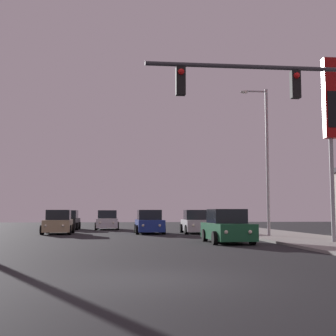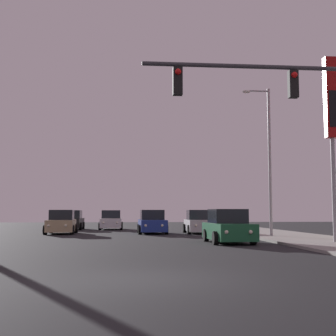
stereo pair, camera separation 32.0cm
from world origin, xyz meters
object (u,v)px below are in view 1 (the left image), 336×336
car_tan (58,223)px  street_lamp (265,153)px  car_black (68,221)px  car_white (107,221)px  car_silver (196,223)px  car_blue (149,223)px  traffic_light_mast (309,113)px  car_green (227,228)px

car_tan → street_lamp: bearing=152.7°
car_black → car_white: bearing=178.3°
car_tan → car_silver: 9.80m
car_tan → car_blue: size_ratio=1.00×
traffic_light_mast → street_lamp: (2.80, 13.23, 0.37)m
car_black → car_silver: size_ratio=1.00×
car_blue → street_lamp: (6.71, -5.90, 4.36)m
car_tan → car_green: bearing=129.7°
car_blue → car_tan: bearing=-3.2°
car_tan → car_silver: same height
car_white → car_blue: same height
car_black → traffic_light_mast: (10.51, -27.46, 3.98)m
car_white → traffic_light_mast: bearing=104.2°
car_silver → car_green: (-0.20, -10.45, 0.00)m
car_black → street_lamp: bearing=134.1°
car_silver → car_black: bearing=-38.3°
car_silver → traffic_light_mast: traffic_light_mast is taller
car_tan → car_black: (-0.20, 8.12, 0.00)m
car_silver → car_green: 10.45m
car_green → traffic_light_mast: size_ratio=0.57×
car_white → car_green: (6.34, -18.61, 0.00)m
car_silver → street_lamp: 8.05m
car_black → car_green: size_ratio=1.00×
car_tan → street_lamp: 15.10m
car_tan → car_green: 14.34m
car_green → car_tan: bearing=-50.3°
car_green → traffic_light_mast: bearing=92.5°
car_black → car_silver: 13.01m
car_blue → car_black: bearing=-52.9°
car_white → street_lamp: (9.86, -14.07, 4.36)m
car_tan → car_green: (9.59, -10.66, 0.00)m
car_black → car_white: same height
car_black → street_lamp: street_lamp is taller
street_lamp → car_white: bearing=125.0°
car_silver → street_lamp: bearing=120.8°
car_black → traffic_light_mast: bearing=112.0°
car_blue → car_silver: bearing=178.8°
car_black → car_green: (9.80, -18.78, 0.00)m
car_white → street_lamp: 17.72m
car_blue → traffic_light_mast: bearing=100.2°
car_blue → street_lamp: street_lamp is taller
car_tan → car_blue: bearing=175.8°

